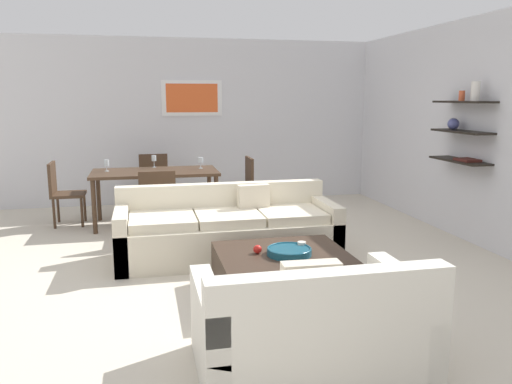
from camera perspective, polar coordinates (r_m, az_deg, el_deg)
ground_plane at (r=5.44m, az=-2.63°, el=-8.30°), size 18.00×18.00×0.00m
back_wall_unit at (r=8.69m, az=-4.84°, el=7.89°), size 8.40×0.09×2.70m
right_wall_shelf_unit at (r=6.89m, az=22.11°, el=6.42°), size 0.34×8.20×2.70m
sofa_beige at (r=5.67m, az=-3.19°, el=-4.43°), size 2.40×0.90×0.78m
loveseat_white at (r=3.45m, az=6.22°, el=-14.65°), size 1.48×0.90×0.78m
coffee_table at (r=4.67m, az=3.04°, el=-9.09°), size 1.16×1.04×0.38m
decorative_bowl at (r=4.56m, az=3.73°, el=-6.60°), size 0.40×0.40×0.07m
candle_jar at (r=4.70m, az=5.13°, el=-6.03°), size 0.08×0.08×0.08m
apple_on_coffee_table at (r=4.59m, az=0.17°, el=-6.42°), size 0.08×0.08×0.08m
dining_table at (r=7.21m, az=-11.21°, el=1.75°), size 1.72×0.87×0.75m
dining_chair_foot at (r=6.41m, az=-10.95°, el=-0.89°), size 0.44×0.44×0.88m
dining_chair_head at (r=8.07m, az=-11.33°, el=1.44°), size 0.44×0.44×0.88m
dining_chair_left_far at (r=7.51m, az=-20.89°, el=0.28°), size 0.44×0.44×0.88m
dining_chair_right_far at (r=7.57m, az=-1.58°, el=1.04°), size 0.44×0.44×0.88m
wine_glass_right_far at (r=7.34m, az=-6.21°, el=3.52°), size 0.07×0.07×0.16m
wine_glass_head at (r=7.56m, az=-11.34°, el=3.67°), size 0.07×0.07×0.18m
wine_glass_left_far at (r=7.31m, az=-16.37°, el=3.09°), size 0.07×0.07×0.16m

